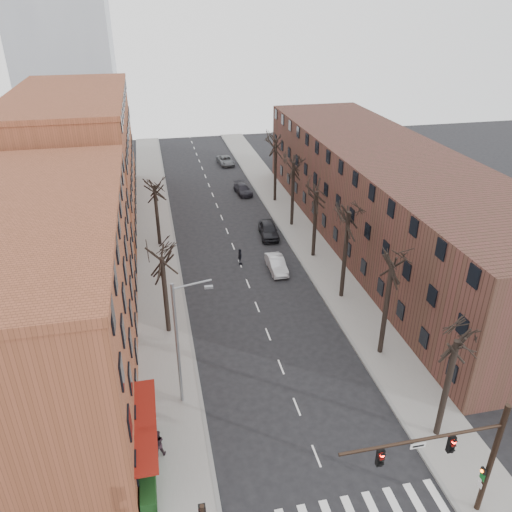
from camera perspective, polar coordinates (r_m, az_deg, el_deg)
sidewalk_left at (r=55.25m, az=-11.38°, el=1.73°), size 4.00×90.00×0.15m
sidewalk_right at (r=57.44m, az=4.75°, el=3.23°), size 4.00×90.00×0.15m
building_left_near at (r=35.75m, az=-23.97°, el=-4.57°), size 12.00×26.00×12.00m
building_left_far at (r=61.86m, az=-19.80°, el=10.33°), size 12.00×28.00×14.00m
building_right at (r=54.15m, az=14.67°, el=6.50°), size 12.00×50.00×10.00m
awning_left at (r=31.60m, az=-12.02°, el=-21.50°), size 1.20×7.00×0.15m
hedge at (r=30.45m, az=-12.29°, el=-22.11°), size 0.80×6.00×1.00m
tree_right_a at (r=33.90m, az=19.87°, el=-18.62°), size 5.20×5.20×10.00m
tree_right_b at (r=38.96m, az=13.94°, el=-10.69°), size 5.20×5.20×10.80m
tree_right_c at (r=44.88m, az=9.69°, el=-4.63°), size 5.20×5.20×11.60m
tree_right_d at (r=51.37m, az=6.52°, el=-0.03°), size 5.20×5.20×10.00m
tree_right_e at (r=58.23m, az=4.09°, el=3.52°), size 5.20×5.20×10.80m
tree_right_f at (r=65.36m, az=2.16°, el=6.30°), size 5.20×5.20×11.60m
tree_left_a at (r=40.55m, az=-9.91°, el=-8.52°), size 5.20×5.20×9.50m
tree_left_b at (r=54.38m, az=-10.91°, el=1.26°), size 5.20×5.20×9.50m
signal_mast_arm at (r=27.12m, az=22.85°, el=-20.23°), size 8.14×0.30×7.20m
streetlight at (r=31.14m, az=-8.71°, el=-9.43°), size 2.45×0.22×9.03m
silver_sedan at (r=48.09m, az=2.35°, el=-0.95°), size 1.46×4.18×1.38m
parked_car_near at (r=55.00m, az=1.45°, el=3.01°), size 2.30×4.86×1.60m
parked_car_mid at (r=67.63m, az=-1.51°, el=7.62°), size 2.19×4.48×1.25m
parked_car_far at (r=80.41m, az=-3.49°, el=10.84°), size 2.52×4.84×1.30m
pedestrian_b at (r=30.77m, az=-11.21°, el=-20.25°), size 0.88×0.70×1.75m
pedestrian_crossing at (r=49.10m, az=-1.84°, el=-0.09°), size 0.53×1.04×1.71m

